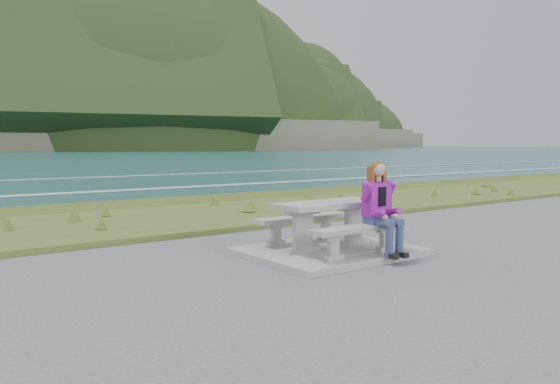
{
  "coord_description": "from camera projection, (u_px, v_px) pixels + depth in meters",
  "views": [
    {
      "loc": [
        -5.76,
        -6.46,
        1.76
      ],
      "look_at": [
        -0.09,
        1.2,
        0.93
      ],
      "focal_mm": 35.0,
      "sensor_mm": 36.0,
      "label": 1
    }
  ],
  "objects": [
    {
      "name": "headland_range",
      "position": [
        177.0,
        134.0,
        439.58
      ],
      "size": [
        729.83,
        363.95,
        208.48
      ],
      "color": "#605948",
      "rests_on": "ground"
    },
    {
      "name": "shore_drop",
      "position": [
        139.0,
        208.0,
        15.07
      ],
      "size": [
        160.0,
        0.8,
        2.2
      ],
      "primitive_type": "cube",
      "color": "#605948",
      "rests_on": "ground"
    },
    {
      "name": "concrete_slab",
      "position": [
        329.0,
        251.0,
        8.73
      ],
      "size": [
        2.6,
        2.1,
        0.1
      ],
      "primitive_type": "cube",
      "color": "#979893",
      "rests_on": "ground"
    },
    {
      "name": "seated_woman",
      "position": [
        383.0,
        220.0,
        8.22
      ],
      "size": [
        0.45,
        0.73,
        1.41
      ],
      "rotation": [
        0.0,
        0.0,
        -0.1
      ],
      "color": "navy",
      "rests_on": "concrete_slab"
    },
    {
      "name": "picnic_table",
      "position": [
        329.0,
        212.0,
        8.68
      ],
      "size": [
        1.8,
        0.75,
        0.75
      ],
      "color": "#979893",
      "rests_on": "concrete_slab"
    },
    {
      "name": "bench_landward",
      "position": [
        360.0,
        232.0,
        8.14
      ],
      "size": [
        1.8,
        0.35,
        0.45
      ],
      "color": "#979893",
      "rests_on": "concrete_slab"
    },
    {
      "name": "bench_seaward",
      "position": [
        302.0,
        222.0,
        9.26
      ],
      "size": [
        1.8,
        0.35,
        0.45
      ],
      "color": "#979893",
      "rests_on": "concrete_slab"
    },
    {
      "name": "grass_verge",
      "position": [
        187.0,
        220.0,
        12.74
      ],
      "size": [
        160.0,
        4.5,
        0.22
      ],
      "primitive_type": "cube",
      "color": "#3E521F",
      "rests_on": "ground"
    },
    {
      "name": "ocean",
      "position": [
        15.0,
        210.0,
        28.99
      ],
      "size": [
        1600.0,
        1600.0,
        0.09
      ],
      "color": "#1F5559",
      "rests_on": "ground"
    }
  ]
}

